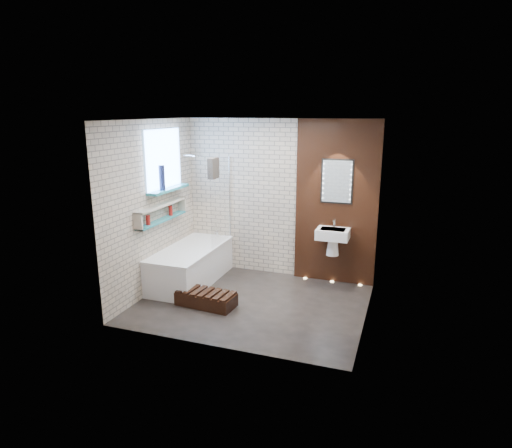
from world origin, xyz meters
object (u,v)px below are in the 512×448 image
at_px(led_mirror, 337,181).
at_px(washbasin, 333,237).
at_px(walnut_step, 206,299).
at_px(bathtub, 191,265).
at_px(bath_screen, 221,201).

bearing_deg(led_mirror, washbasin, -90.00).
distance_m(led_mirror, walnut_step, 2.68).
bearing_deg(washbasin, walnut_step, -138.44).
bearing_deg(bathtub, bath_screen, 51.10).
bearing_deg(bath_screen, led_mirror, 10.66).
relative_size(washbasin, walnut_step, 0.69).
xyz_separation_m(bathtub, led_mirror, (2.17, 0.78, 1.36)).
distance_m(bathtub, bath_screen, 1.14).
xyz_separation_m(bath_screen, walnut_step, (0.27, -1.19, -1.19)).
height_order(led_mirror, walnut_step, led_mirror).
height_order(bath_screen, led_mirror, led_mirror).
bearing_deg(walnut_step, washbasin, 41.56).
height_order(bathtub, walnut_step, bathtub).
distance_m(bath_screen, walnut_step, 1.70).
xyz_separation_m(bathtub, walnut_step, (0.62, -0.75, -0.20)).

